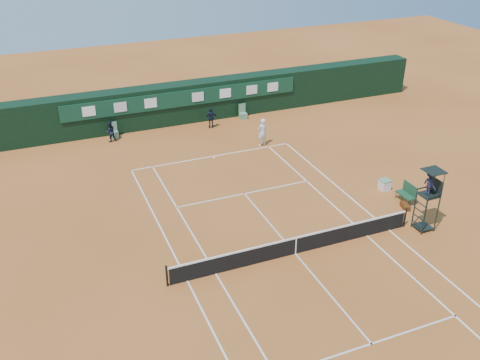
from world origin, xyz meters
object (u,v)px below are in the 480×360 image
(tennis_net, at_px, (296,245))
(player_bench, at_px, (408,192))
(umpire_chair, at_px, (430,188))
(cooler, at_px, (385,185))
(player, at_px, (262,132))

(tennis_net, xyz_separation_m, player_bench, (8.19, 2.09, 0.09))
(tennis_net, relative_size, umpire_chair, 3.77)
(umpire_chair, height_order, cooler, umpire_chair)
(umpire_chair, distance_m, player, 13.35)
(umpire_chair, distance_m, cooler, 4.84)
(player_bench, bearing_deg, umpire_chair, -111.25)
(tennis_net, relative_size, player_bench, 10.75)
(player_bench, bearing_deg, cooler, 101.61)
(cooler, height_order, player, player)
(tennis_net, height_order, umpire_chair, umpire_chair)
(umpire_chair, bearing_deg, player_bench, 68.75)
(umpire_chair, height_order, player, umpire_chair)
(cooler, bearing_deg, player_bench, -78.39)
(tennis_net, relative_size, cooler, 20.00)
(player_bench, relative_size, player, 0.60)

